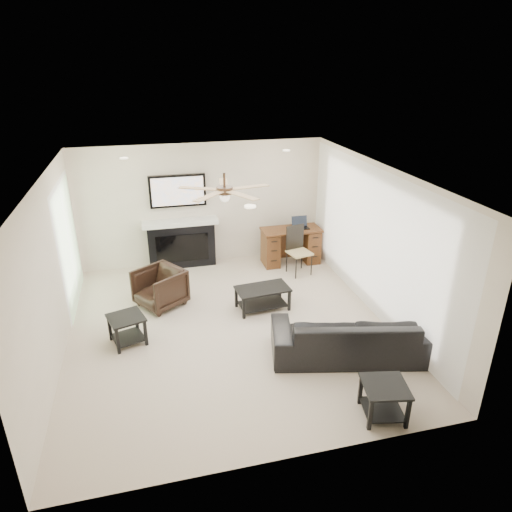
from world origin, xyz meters
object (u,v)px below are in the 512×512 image
object	(u,v)px
sofa	(351,335)
desk	(291,246)
coffee_table	(263,298)
fireplace_unit	(180,223)
armchair	(160,288)

from	to	relation	value
sofa	desk	distance (m)	3.35
coffee_table	fireplace_unit	size ratio (longest dim) A/B	0.47
sofa	coffee_table	bearing A→B (deg)	-47.70
fireplace_unit	coffee_table	bearing A→B (deg)	-61.40
coffee_table	desk	xyz separation A→B (m)	(1.07, 1.74, 0.18)
sofa	fireplace_unit	world-z (taller)	fireplace_unit
desk	fireplace_unit	bearing A→B (deg)	170.24
desk	sofa	bearing A→B (deg)	-92.92
sofa	desk	world-z (taller)	desk
sofa	coffee_table	size ratio (longest dim) A/B	2.53
sofa	armchair	world-z (taller)	armchair
fireplace_unit	sofa	bearing A→B (deg)	-61.07
fireplace_unit	desk	bearing A→B (deg)	-9.76
armchair	coffee_table	world-z (taller)	armchair
armchair	coffee_table	distance (m)	1.79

